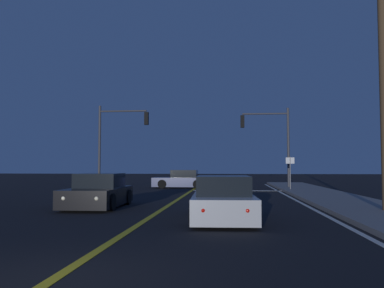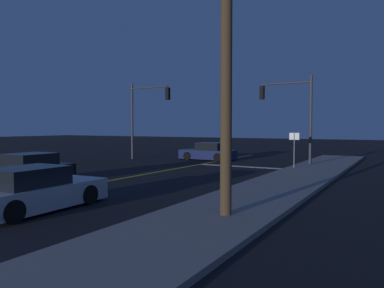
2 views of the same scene
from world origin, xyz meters
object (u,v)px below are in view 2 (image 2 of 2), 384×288
object	(u,v)px
car_far_approaching_black	(27,170)
street_sign_corner	(294,145)
utility_pole_right	(227,1)
car_side_waiting_silver	(34,192)
traffic_signal_near_right	(292,107)
traffic_signal_far_left	(145,109)
car_mid_block_navy	(208,152)

from	to	relation	value
car_far_approaching_black	street_sign_corner	world-z (taller)	street_sign_corner
car_far_approaching_black	utility_pole_right	xyz separation A→B (m)	(10.50, -1.45, 5.29)
car_side_waiting_silver	street_sign_corner	distance (m)	14.88
street_sign_corner	car_side_waiting_silver	bearing A→B (deg)	-106.01
car_far_approaching_black	car_side_waiting_silver	xyz separation A→B (m)	(5.01, -3.35, 0.00)
car_side_waiting_silver	street_sign_corner	world-z (taller)	street_sign_corner
traffic_signal_near_right	traffic_signal_far_left	size ratio (longest dim) A/B	0.98
utility_pole_right	traffic_signal_near_right	bearing A→B (deg)	98.67
car_mid_block_navy	car_far_approaching_black	bearing A→B (deg)	173.76
car_mid_block_navy	traffic_signal_near_right	bearing A→B (deg)	-96.72
street_sign_corner	traffic_signal_far_left	bearing A→B (deg)	173.29
utility_pole_right	street_sign_corner	size ratio (longest dim) A/B	5.05
car_side_waiting_silver	traffic_signal_near_right	bearing A→B (deg)	76.98
car_far_approaching_black	car_side_waiting_silver	world-z (taller)	same
car_far_approaching_black	utility_pole_right	size ratio (longest dim) A/B	0.38
traffic_signal_near_right	utility_pole_right	xyz separation A→B (m)	(2.31, -15.18, 2.02)
car_far_approaching_black	car_mid_block_navy	world-z (taller)	same
car_side_waiting_silver	traffic_signal_near_right	xyz separation A→B (m)	(3.18, 17.08, 3.27)
utility_pole_right	car_side_waiting_silver	bearing A→B (deg)	-160.99
traffic_signal_near_right	utility_pole_right	distance (m)	15.49
car_far_approaching_black	car_side_waiting_silver	distance (m)	6.02
traffic_signal_far_left	street_sign_corner	size ratio (longest dim) A/B	2.65
car_mid_block_navy	traffic_signal_near_right	distance (m)	7.39
traffic_signal_near_right	traffic_signal_far_left	world-z (taller)	traffic_signal_far_left
car_far_approaching_black	traffic_signal_far_left	xyz separation A→B (m)	(-2.80, 12.33, 3.37)
utility_pole_right	traffic_signal_far_left	bearing A→B (deg)	133.98
car_mid_block_navy	traffic_signal_far_left	distance (m)	5.97
car_side_waiting_silver	utility_pole_right	size ratio (longest dim) A/B	0.40
street_sign_corner	car_mid_block_navy	bearing A→B (deg)	154.40
car_mid_block_navy	utility_pole_right	distance (m)	19.03
car_side_waiting_silver	traffic_signal_far_left	distance (m)	17.84
car_mid_block_navy	utility_pole_right	bearing A→B (deg)	-150.79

